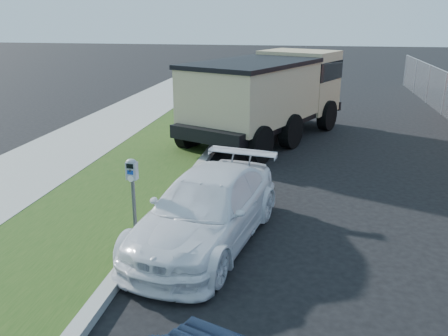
# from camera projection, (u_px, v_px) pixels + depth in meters

# --- Properties ---
(ground) EXTENTS (120.00, 120.00, 0.00)m
(ground) POSITION_uv_depth(u_px,v_px,m) (286.00, 236.00, 9.21)
(ground) COLOR black
(ground) RESTS_ON ground
(streetside) EXTENTS (6.12, 50.00, 0.15)m
(streetside) POSITION_uv_depth(u_px,v_px,m) (69.00, 182.00, 11.98)
(streetside) COLOR gray
(streetside) RESTS_ON ground
(parking_meter) EXTENTS (0.22, 0.16, 1.50)m
(parking_meter) POSITION_uv_depth(u_px,v_px,m) (132.00, 181.00, 8.63)
(parking_meter) COLOR #3F4247
(parking_meter) RESTS_ON ground
(white_wagon) EXTENTS (2.62, 4.74, 1.30)m
(white_wagon) POSITION_uv_depth(u_px,v_px,m) (206.00, 209.00, 8.86)
(white_wagon) COLOR white
(white_wagon) RESTS_ON ground
(dump_truck) EXTENTS (5.32, 7.65, 2.83)m
(dump_truck) POSITION_uv_depth(u_px,v_px,m) (270.00, 91.00, 16.24)
(dump_truck) COLOR black
(dump_truck) RESTS_ON ground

